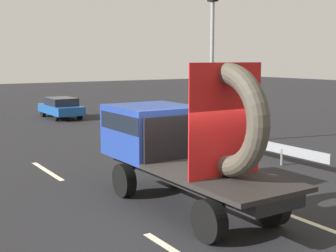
% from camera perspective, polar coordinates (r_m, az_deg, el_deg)
% --- Properties ---
extents(ground_plane, '(120.00, 120.00, 0.00)m').
position_cam_1_polar(ground_plane, '(10.69, 3.48, -11.11)').
color(ground_plane, black).
extents(flatbed_truck, '(2.02, 5.74, 3.48)m').
position_cam_1_polar(flatbed_truck, '(11.31, 0.86, -1.58)').
color(flatbed_truck, black).
rests_on(flatbed_truck, ground_plane).
extents(distant_sedan, '(1.63, 3.80, 1.24)m').
position_cam_1_polar(distant_sedan, '(28.53, -13.12, 2.29)').
color(distant_sedan, black).
rests_on(distant_sedan, ground_plane).
extents(traffic_light, '(0.42, 0.36, 6.76)m').
position_cam_1_polar(traffic_light, '(19.29, 5.51, 10.59)').
color(traffic_light, gray).
rests_on(traffic_light, ground_plane).
extents(guardrail, '(0.10, 15.57, 0.71)m').
position_cam_1_polar(guardrail, '(20.34, 1.93, -0.23)').
color(guardrail, gray).
rests_on(guardrail, ground_plane).
extents(lane_dash_left_far, '(0.16, 2.80, 0.01)m').
position_cam_1_polar(lane_dash_left_far, '(15.26, -14.73, -5.41)').
color(lane_dash_left_far, beige).
rests_on(lane_dash_left_far, ground_plane).
extents(lane_dash_right_near, '(0.16, 2.82, 0.01)m').
position_cam_1_polar(lane_dash_right_near, '(10.75, 17.16, -11.35)').
color(lane_dash_right_near, beige).
rests_on(lane_dash_right_near, ground_plane).
extents(lane_dash_right_far, '(0.16, 2.10, 0.01)m').
position_cam_1_polar(lane_dash_right_far, '(16.96, -4.44, -3.79)').
color(lane_dash_right_far, beige).
rests_on(lane_dash_right_far, ground_plane).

